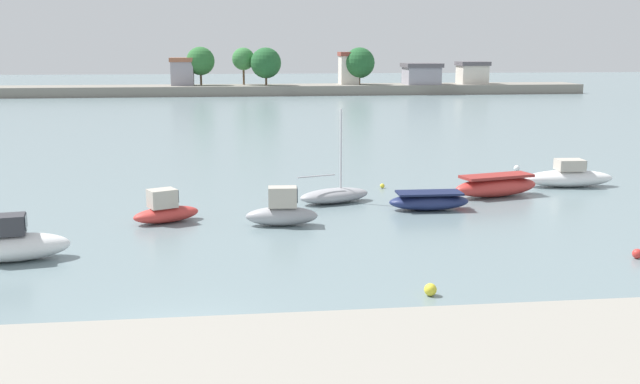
{
  "coord_description": "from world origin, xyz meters",
  "views": [
    {
      "loc": [
        1.71,
        -20.04,
        8.27
      ],
      "look_at": [
        6.23,
        17.32,
        0.72
      ],
      "focal_mm": 41.15,
      "sensor_mm": 36.0,
      "label": 1
    }
  ],
  "objects_px": {
    "moored_boat_6": "(496,186)",
    "mooring_buoy_2": "(275,196)",
    "moored_boat_4": "(334,195)",
    "mooring_buoy_1": "(430,290)",
    "moored_boat_1": "(12,244)",
    "moored_boat_3": "(282,212)",
    "mooring_buoy_3": "(517,168)",
    "moored_boat_5": "(429,201)",
    "mooring_buoy_4": "(382,186)",
    "mooring_buoy_0": "(637,254)",
    "moored_boat_7": "(569,177)",
    "moored_boat_2": "(165,210)"
  },
  "relations": [
    {
      "from": "moored_boat_1",
      "to": "mooring_buoy_2",
      "type": "bearing_deg",
      "value": 32.63
    },
    {
      "from": "moored_boat_2",
      "to": "moored_boat_6",
      "type": "height_order",
      "value": "moored_boat_2"
    },
    {
      "from": "mooring_buoy_1",
      "to": "mooring_buoy_4",
      "type": "relative_size",
      "value": 1.57
    },
    {
      "from": "moored_boat_7",
      "to": "mooring_buoy_1",
      "type": "height_order",
      "value": "moored_boat_7"
    },
    {
      "from": "moored_boat_7",
      "to": "mooring_buoy_4",
      "type": "distance_m",
      "value": 11.17
    },
    {
      "from": "moored_boat_1",
      "to": "moored_boat_4",
      "type": "height_order",
      "value": "moored_boat_4"
    },
    {
      "from": "moored_boat_7",
      "to": "mooring_buoy_0",
      "type": "xyz_separation_m",
      "value": [
        -4.07,
        -14.63,
        -0.41
      ]
    },
    {
      "from": "moored_boat_2",
      "to": "mooring_buoy_1",
      "type": "relative_size",
      "value": 7.99
    },
    {
      "from": "moored_boat_2",
      "to": "mooring_buoy_0",
      "type": "xyz_separation_m",
      "value": [
        19.02,
        -8.39,
        -0.39
      ]
    },
    {
      "from": "mooring_buoy_2",
      "to": "moored_boat_6",
      "type": "bearing_deg",
      "value": -1.9
    },
    {
      "from": "moored_boat_5",
      "to": "mooring_buoy_3",
      "type": "height_order",
      "value": "moored_boat_5"
    },
    {
      "from": "moored_boat_3",
      "to": "moored_boat_1",
      "type": "bearing_deg",
      "value": -154.38
    },
    {
      "from": "moored_boat_2",
      "to": "mooring_buoy_1",
      "type": "height_order",
      "value": "moored_boat_2"
    },
    {
      "from": "moored_boat_7",
      "to": "moored_boat_1",
      "type": "bearing_deg",
      "value": -153.95
    },
    {
      "from": "moored_boat_7",
      "to": "moored_boat_3",
      "type": "bearing_deg",
      "value": -153.67
    },
    {
      "from": "moored_boat_7",
      "to": "mooring_buoy_0",
      "type": "relative_size",
      "value": 13.76
    },
    {
      "from": "moored_boat_7",
      "to": "mooring_buoy_2",
      "type": "xyz_separation_m",
      "value": [
        -17.62,
        -1.84,
        -0.39
      ]
    },
    {
      "from": "mooring_buoy_2",
      "to": "moored_boat_5",
      "type": "bearing_deg",
      "value": -23.14
    },
    {
      "from": "moored_boat_2",
      "to": "moored_boat_7",
      "type": "bearing_deg",
      "value": -10.24
    },
    {
      "from": "mooring_buoy_3",
      "to": "mooring_buoy_4",
      "type": "bearing_deg",
      "value": -154.93
    },
    {
      "from": "moored_boat_7",
      "to": "mooring_buoy_3",
      "type": "relative_size",
      "value": 13.42
    },
    {
      "from": "mooring_buoy_0",
      "to": "mooring_buoy_1",
      "type": "bearing_deg",
      "value": -160.44
    },
    {
      "from": "moored_boat_6",
      "to": "mooring_buoy_3",
      "type": "xyz_separation_m",
      "value": [
        4.33,
        7.84,
        -0.39
      ]
    },
    {
      "from": "moored_boat_2",
      "to": "moored_boat_6",
      "type": "relative_size",
      "value": 0.64
    },
    {
      "from": "moored_boat_4",
      "to": "mooring_buoy_0",
      "type": "xyz_separation_m",
      "value": [
        10.43,
        -11.78,
        -0.22
      ]
    },
    {
      "from": "moored_boat_4",
      "to": "mooring_buoy_1",
      "type": "bearing_deg",
      "value": -104.75
    },
    {
      "from": "moored_boat_7",
      "to": "moored_boat_2",
      "type": "bearing_deg",
      "value": -161.68
    },
    {
      "from": "moored_boat_2",
      "to": "mooring_buoy_4",
      "type": "bearing_deg",
      "value": 5.3
    },
    {
      "from": "moored_boat_1",
      "to": "moored_boat_7",
      "type": "height_order",
      "value": "moored_boat_1"
    },
    {
      "from": "moored_boat_6",
      "to": "mooring_buoy_2",
      "type": "height_order",
      "value": "moored_boat_6"
    },
    {
      "from": "moored_boat_3",
      "to": "moored_boat_5",
      "type": "height_order",
      "value": "moored_boat_3"
    },
    {
      "from": "moored_boat_1",
      "to": "moored_boat_3",
      "type": "height_order",
      "value": "moored_boat_1"
    },
    {
      "from": "mooring_buoy_0",
      "to": "moored_boat_5",
      "type": "bearing_deg",
      "value": 121.65
    },
    {
      "from": "moored_boat_2",
      "to": "moored_boat_6",
      "type": "bearing_deg",
      "value": -12.7
    },
    {
      "from": "moored_boat_6",
      "to": "mooring_buoy_3",
      "type": "height_order",
      "value": "moored_boat_6"
    },
    {
      "from": "moored_boat_7",
      "to": "mooring_buoy_2",
      "type": "relative_size",
      "value": 12.91
    },
    {
      "from": "moored_boat_5",
      "to": "moored_boat_4",
      "type": "bearing_deg",
      "value": 154.77
    },
    {
      "from": "moored_boat_3",
      "to": "mooring_buoy_0",
      "type": "bearing_deg",
      "value": -24.44
    },
    {
      "from": "moored_boat_1",
      "to": "mooring_buoy_0",
      "type": "relative_size",
      "value": 11.26
    },
    {
      "from": "moored_boat_1",
      "to": "moored_boat_4",
      "type": "relative_size",
      "value": 0.88
    },
    {
      "from": "moored_boat_5",
      "to": "mooring_buoy_2",
      "type": "xyz_separation_m",
      "value": [
        -7.69,
        3.28,
        -0.24
      ]
    },
    {
      "from": "moored_boat_5",
      "to": "mooring_buoy_0",
      "type": "bearing_deg",
      "value": -57.22
    },
    {
      "from": "moored_boat_5",
      "to": "moored_boat_7",
      "type": "height_order",
      "value": "moored_boat_7"
    },
    {
      "from": "moored_boat_6",
      "to": "mooring_buoy_3",
      "type": "distance_m",
      "value": 8.97
    },
    {
      "from": "moored_boat_3",
      "to": "mooring_buoy_0",
      "type": "relative_size",
      "value": 8.75
    },
    {
      "from": "mooring_buoy_0",
      "to": "moored_boat_1",
      "type": "bearing_deg",
      "value": 173.82
    },
    {
      "from": "mooring_buoy_4",
      "to": "moored_boat_2",
      "type": "bearing_deg",
      "value": -149.33
    },
    {
      "from": "moored_boat_3",
      "to": "mooring_buoy_0",
      "type": "xyz_separation_m",
      "value": [
        13.56,
        -7.1,
        -0.47
      ]
    },
    {
      "from": "mooring_buoy_2",
      "to": "moored_boat_1",
      "type": "bearing_deg",
      "value": -136.87
    },
    {
      "from": "moored_boat_4",
      "to": "mooring_buoy_2",
      "type": "distance_m",
      "value": 3.29
    }
  ]
}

